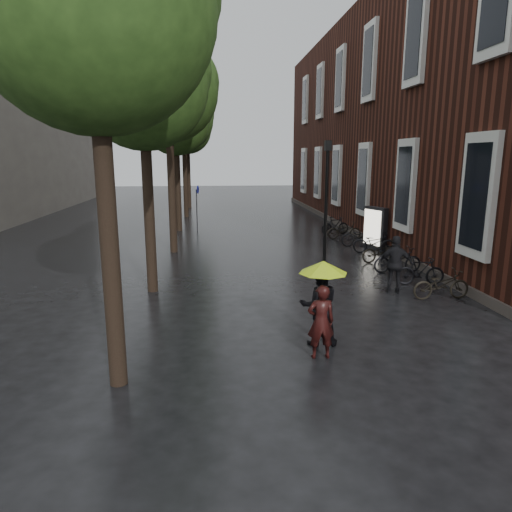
{
  "coord_description": "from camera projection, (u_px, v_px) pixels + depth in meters",
  "views": [
    {
      "loc": [
        -2.23,
        -6.97,
        4.11
      ],
      "look_at": [
        -0.96,
        5.96,
        1.28
      ],
      "focal_mm": 32.0,
      "sensor_mm": 36.0,
      "label": 1
    }
  ],
  "objects": [
    {
      "name": "ground",
      "position": [
        345.0,
        400.0,
        7.87
      ],
      "size": [
        120.0,
        120.0,
        0.0
      ],
      "primitive_type": "plane",
      "color": "black"
    },
    {
      "name": "person_black",
      "position": [
        319.0,
        305.0,
        10.06
      ],
      "size": [
        0.91,
        0.73,
        1.8
      ],
      "primitive_type": "imported",
      "rotation": [
        0.0,
        0.0,
        3.09
      ],
      "color": "black",
      "rests_on": "ground"
    },
    {
      "name": "lime_umbrella",
      "position": [
        323.0,
        267.0,
        9.57
      ],
      "size": [
        1.04,
        1.04,
        1.54
      ],
      "rotation": [
        0.0,
        0.0,
        -0.1
      ],
      "color": "black",
      "rests_on": "ground"
    },
    {
      "name": "person_burgundy",
      "position": [
        321.0,
        322.0,
        9.39
      ],
      "size": [
        0.58,
        0.38,
        1.57
      ],
      "primitive_type": "imported",
      "rotation": [
        0.0,
        0.0,
        3.15
      ],
      "color": "black",
      "rests_on": "ground"
    },
    {
      "name": "lamp_post",
      "position": [
        326.0,
        189.0,
        17.87
      ],
      "size": [
        0.24,
        0.24,
        4.72
      ],
      "rotation": [
        0.0,
        0.0,
        -0.32
      ],
      "color": "black",
      "rests_on": "ground"
    },
    {
      "name": "ad_lightbox",
      "position": [
        375.0,
        228.0,
        20.47
      ],
      "size": [
        0.29,
        1.27,
        1.92
      ],
      "rotation": [
        0.0,
        0.0,
        0.37
      ],
      "color": "black",
      "rests_on": "ground"
    },
    {
      "name": "street_trees",
      "position": [
        172.0,
        109.0,
        21.6
      ],
      "size": [
        4.33,
        34.03,
        8.91
      ],
      "color": "black",
      "rests_on": "ground"
    },
    {
      "name": "parked_bicycles",
      "position": [
        375.0,
        246.0,
        18.97
      ],
      "size": [
        2.19,
        12.24,
        0.97
      ],
      "color": "black",
      "rests_on": "ground"
    },
    {
      "name": "brick_building",
      "position": [
        428.0,
        124.0,
        26.52
      ],
      "size": [
        10.2,
        33.2,
        12.0
      ],
      "color": "#38160F",
      "rests_on": "ground"
    },
    {
      "name": "cycle_sign",
      "position": [
        197.0,
        201.0,
        25.53
      ],
      "size": [
        0.13,
        0.46,
        2.56
      ],
      "rotation": [
        0.0,
        0.0,
        -0.18
      ],
      "color": "#262628",
      "rests_on": "ground"
    },
    {
      "name": "pedestrian_walking",
      "position": [
        396.0,
        265.0,
        13.92
      ],
      "size": [
        1.13,
        0.75,
        1.78
      ],
      "primitive_type": "imported",
      "rotation": [
        0.0,
        0.0,
        2.81
      ],
      "color": "black",
      "rests_on": "ground"
    }
  ]
}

